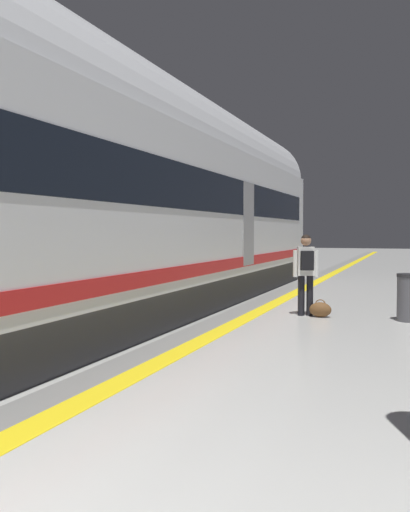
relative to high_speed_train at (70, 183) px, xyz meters
name	(u,v)px	position (x,y,z in m)	size (l,w,h in m)	color
safety_line_strip	(241,320)	(2.14, 2.54, -2.50)	(0.36, 80.00, 0.01)	yellow
tactile_edge_band	(225,319)	(1.79, 2.54, -2.50)	(0.65, 80.00, 0.01)	slate
high_speed_train	(70,183)	(0.00, 0.00, 0.00)	(2.94, 28.71, 4.97)	#38383D
passenger_near	(306,268)	(3.18, 3.60, -1.52)	(0.49, 0.39, 1.65)	black
duffel_bag_near	(320,310)	(3.50, 3.49, -2.35)	(0.44, 0.26, 0.36)	brown
waste_bin	(409,297)	(5.16, 3.56, -2.04)	(0.46, 0.46, 0.91)	#4C4C51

